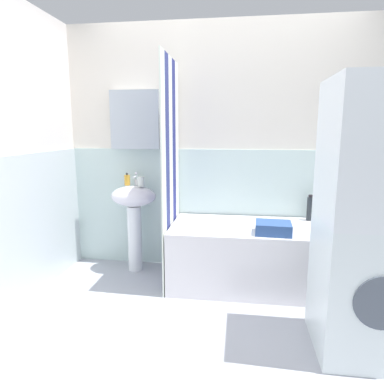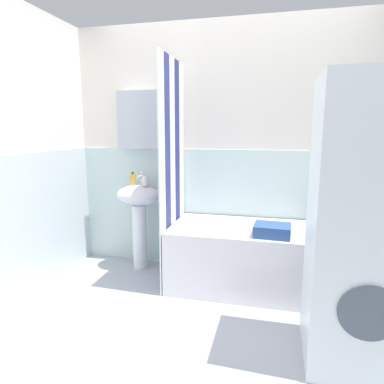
{
  "view_description": "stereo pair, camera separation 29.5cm",
  "coord_description": "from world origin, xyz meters",
  "px_view_note": "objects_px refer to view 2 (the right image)",
  "views": [
    {
      "loc": [
        0.16,
        -2.12,
        1.39
      ],
      "look_at": [
        -0.24,
        0.76,
        0.86
      ],
      "focal_mm": 32.02,
      "sensor_mm": 36.0,
      "label": 1
    },
    {
      "loc": [
        0.45,
        -2.06,
        1.39
      ],
      "look_at": [
        -0.24,
        0.76,
        0.86
      ],
      "focal_mm": 32.02,
      "sensor_mm": 36.0,
      "label": 2
    }
  ],
  "objects_px": {
    "toothbrush_cup": "(145,181)",
    "conditioner_bottle": "(344,215)",
    "soap_dispenser": "(133,179)",
    "washer_dryer_stack": "(363,226)",
    "shampoo_bottle": "(316,211)",
    "bathtub": "(261,258)",
    "towel_folded": "(272,230)",
    "sink": "(139,208)",
    "lotion_bottle": "(332,216)"
  },
  "relations": [
    {
      "from": "washer_dryer_stack",
      "to": "conditioner_bottle",
      "type": "bearing_deg",
      "value": 84.45
    },
    {
      "from": "towel_folded",
      "to": "lotion_bottle",
      "type": "bearing_deg",
      "value": 43.1
    },
    {
      "from": "toothbrush_cup",
      "to": "conditioner_bottle",
      "type": "height_order",
      "value": "toothbrush_cup"
    },
    {
      "from": "sink",
      "to": "washer_dryer_stack",
      "type": "relative_size",
      "value": 0.5
    },
    {
      "from": "washer_dryer_stack",
      "to": "towel_folded",
      "type": "bearing_deg",
      "value": 128.14
    },
    {
      "from": "toothbrush_cup",
      "to": "conditioner_bottle",
      "type": "xyz_separation_m",
      "value": [
        1.83,
        0.13,
        -0.26
      ]
    },
    {
      "from": "bathtub",
      "to": "shampoo_bottle",
      "type": "relative_size",
      "value": 6.55
    },
    {
      "from": "toothbrush_cup",
      "to": "bathtub",
      "type": "height_order",
      "value": "toothbrush_cup"
    },
    {
      "from": "washer_dryer_stack",
      "to": "toothbrush_cup",
      "type": "bearing_deg",
      "value": 149.78
    },
    {
      "from": "bathtub",
      "to": "shampoo_bottle",
      "type": "distance_m",
      "value": 0.66
    },
    {
      "from": "soap_dispenser",
      "to": "sink",
      "type": "bearing_deg",
      "value": -29.79
    },
    {
      "from": "conditioner_bottle",
      "to": "lotion_bottle",
      "type": "height_order",
      "value": "conditioner_bottle"
    },
    {
      "from": "towel_folded",
      "to": "conditioner_bottle",
      "type": "bearing_deg",
      "value": 38.66
    },
    {
      "from": "soap_dispenser",
      "to": "shampoo_bottle",
      "type": "relative_size",
      "value": 0.51
    },
    {
      "from": "soap_dispenser",
      "to": "washer_dryer_stack",
      "type": "height_order",
      "value": "washer_dryer_stack"
    },
    {
      "from": "soap_dispenser",
      "to": "washer_dryer_stack",
      "type": "xyz_separation_m",
      "value": [
        1.88,
        -1.06,
        -0.06
      ]
    },
    {
      "from": "lotion_bottle",
      "to": "towel_folded",
      "type": "bearing_deg",
      "value": -136.9
    },
    {
      "from": "lotion_bottle",
      "to": "toothbrush_cup",
      "type": "bearing_deg",
      "value": -175.86
    },
    {
      "from": "lotion_bottle",
      "to": "towel_folded",
      "type": "height_order",
      "value": "lotion_bottle"
    },
    {
      "from": "bathtub",
      "to": "towel_folded",
      "type": "distance_m",
      "value": 0.39
    },
    {
      "from": "sink",
      "to": "toothbrush_cup",
      "type": "bearing_deg",
      "value": -11.77
    },
    {
      "from": "sink",
      "to": "towel_folded",
      "type": "distance_m",
      "value": 1.35
    },
    {
      "from": "soap_dispenser",
      "to": "conditioner_bottle",
      "type": "xyz_separation_m",
      "value": [
        1.99,
        0.07,
        -0.27
      ]
    },
    {
      "from": "lotion_bottle",
      "to": "conditioner_bottle",
      "type": "bearing_deg",
      "value": 2.6
    },
    {
      "from": "bathtub",
      "to": "lotion_bottle",
      "type": "height_order",
      "value": "lotion_bottle"
    },
    {
      "from": "sink",
      "to": "conditioner_bottle",
      "type": "distance_m",
      "value": 1.92
    },
    {
      "from": "soap_dispenser",
      "to": "washer_dryer_stack",
      "type": "relative_size",
      "value": 0.07
    },
    {
      "from": "towel_folded",
      "to": "washer_dryer_stack",
      "type": "distance_m",
      "value": 0.85
    },
    {
      "from": "soap_dispenser",
      "to": "shampoo_bottle",
      "type": "bearing_deg",
      "value": 1.71
    },
    {
      "from": "toothbrush_cup",
      "to": "washer_dryer_stack",
      "type": "distance_m",
      "value": 1.99
    },
    {
      "from": "conditioner_bottle",
      "to": "towel_folded",
      "type": "height_order",
      "value": "conditioner_bottle"
    },
    {
      "from": "bathtub",
      "to": "conditioner_bottle",
      "type": "bearing_deg",
      "value": 22.5
    },
    {
      "from": "shampoo_bottle",
      "to": "soap_dispenser",
      "type": "bearing_deg",
      "value": -178.29
    },
    {
      "from": "washer_dryer_stack",
      "to": "soap_dispenser",
      "type": "bearing_deg",
      "value": 150.51
    },
    {
      "from": "sink",
      "to": "washer_dryer_stack",
      "type": "height_order",
      "value": "washer_dryer_stack"
    },
    {
      "from": "conditioner_bottle",
      "to": "washer_dryer_stack",
      "type": "xyz_separation_m",
      "value": [
        -0.11,
        -1.13,
        0.21
      ]
    },
    {
      "from": "shampoo_bottle",
      "to": "conditioner_bottle",
      "type": "bearing_deg",
      "value": 4.61
    },
    {
      "from": "conditioner_bottle",
      "to": "towel_folded",
      "type": "bearing_deg",
      "value": -141.34
    },
    {
      "from": "towel_folded",
      "to": "shampoo_bottle",
      "type": "bearing_deg",
      "value": 51.43
    },
    {
      "from": "toothbrush_cup",
      "to": "towel_folded",
      "type": "bearing_deg",
      "value": -16.51
    },
    {
      "from": "bathtub",
      "to": "lotion_bottle",
      "type": "distance_m",
      "value": 0.75
    },
    {
      "from": "lotion_bottle",
      "to": "shampoo_bottle",
      "type": "distance_m",
      "value": 0.15
    },
    {
      "from": "bathtub",
      "to": "sink",
      "type": "bearing_deg",
      "value": 171.8
    },
    {
      "from": "bathtub",
      "to": "washer_dryer_stack",
      "type": "xyz_separation_m",
      "value": [
        0.59,
        -0.84,
        0.57
      ]
    },
    {
      "from": "soap_dispenser",
      "to": "conditioner_bottle",
      "type": "relative_size",
      "value": 0.66
    },
    {
      "from": "soap_dispenser",
      "to": "shampoo_bottle",
      "type": "distance_m",
      "value": 1.77
    },
    {
      "from": "sink",
      "to": "towel_folded",
      "type": "height_order",
      "value": "sink"
    },
    {
      "from": "shampoo_bottle",
      "to": "towel_folded",
      "type": "relative_size",
      "value": 0.85
    },
    {
      "from": "soap_dispenser",
      "to": "lotion_bottle",
      "type": "xyz_separation_m",
      "value": [
        1.89,
        0.07,
        -0.28
      ]
    },
    {
      "from": "soap_dispenser",
      "to": "lotion_bottle",
      "type": "height_order",
      "value": "soap_dispenser"
    }
  ]
}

